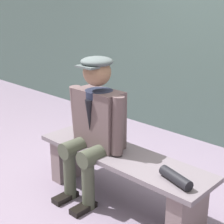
# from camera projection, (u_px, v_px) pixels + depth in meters

# --- Properties ---
(ground_plane) EXTENTS (30.00, 30.00, 0.00)m
(ground_plane) POSITION_uv_depth(u_px,v_px,m) (120.00, 201.00, 3.05)
(ground_plane) COLOR slate
(bench) EXTENTS (1.65, 0.46, 0.47)m
(bench) POSITION_uv_depth(u_px,v_px,m) (121.00, 170.00, 2.96)
(bench) COLOR slate
(bench) RESTS_ON ground
(seated_man) EXTENTS (0.61, 0.56, 1.27)m
(seated_man) POSITION_uv_depth(u_px,v_px,m) (94.00, 122.00, 2.96)
(seated_man) COLOR #5B494B
(seated_man) RESTS_ON ground
(rolled_magazine) EXTENTS (0.30, 0.16, 0.08)m
(rolled_magazine) POSITION_uv_depth(u_px,v_px,m) (176.00, 178.00, 2.44)
(rolled_magazine) COLOR black
(rolled_magazine) RESTS_ON bench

